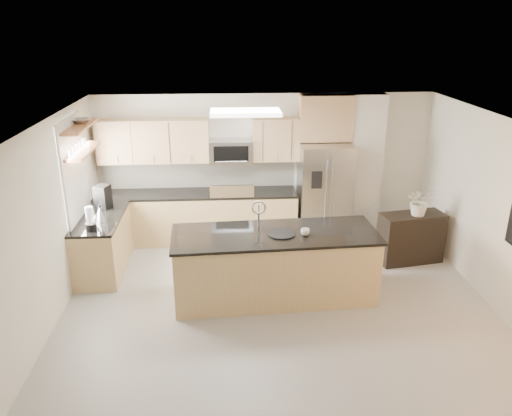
{
  "coord_description": "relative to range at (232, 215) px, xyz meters",
  "views": [
    {
      "loc": [
        -0.7,
        -5.5,
        3.79
      ],
      "look_at": [
        -0.27,
        1.3,
        1.22
      ],
      "focal_mm": 35.0,
      "sensor_mm": 36.0,
      "label": 1
    }
  ],
  "objects": [
    {
      "name": "floor",
      "position": [
        0.6,
        -2.92,
        -0.47
      ],
      "size": [
        6.5,
        6.5,
        0.0
      ],
      "primitive_type": "plane",
      "color": "#A3A09B",
      "rests_on": "ground"
    },
    {
      "name": "ceiling",
      "position": [
        0.6,
        -2.92,
        2.13
      ],
      "size": [
        6.0,
        6.5,
        0.02
      ],
      "primitive_type": "cube",
      "color": "white",
      "rests_on": "wall_back"
    },
    {
      "name": "wall_back",
      "position": [
        0.6,
        0.33,
        0.83
      ],
      "size": [
        6.0,
        0.02,
        2.6
      ],
      "primitive_type": "cube",
      "color": "beige",
      "rests_on": "floor"
    },
    {
      "name": "wall_left",
      "position": [
        -2.4,
        -2.92,
        0.83
      ],
      "size": [
        0.02,
        6.5,
        2.6
      ],
      "primitive_type": "cube",
      "color": "beige",
      "rests_on": "floor"
    },
    {
      "name": "back_counter",
      "position": [
        -0.63,
        0.01,
        -0.0
      ],
      "size": [
        3.55,
        0.66,
        1.44
      ],
      "color": "tan",
      "rests_on": "floor"
    },
    {
      "name": "left_counter",
      "position": [
        -2.07,
        -1.07,
        -0.01
      ],
      "size": [
        0.66,
        1.5,
        0.92
      ],
      "color": "tan",
      "rests_on": "floor"
    },
    {
      "name": "range",
      "position": [
        0.0,
        0.0,
        0.0
      ],
      "size": [
        0.76,
        0.64,
        1.14
      ],
      "color": "black",
      "rests_on": "floor"
    },
    {
      "name": "upper_cabinets",
      "position": [
        -0.7,
        0.16,
        1.35
      ],
      "size": [
        3.5,
        0.33,
        0.75
      ],
      "color": "tan",
      "rests_on": "wall_back"
    },
    {
      "name": "microwave",
      "position": [
        0.0,
        0.12,
        1.16
      ],
      "size": [
        0.76,
        0.4,
        0.4
      ],
      "color": "#A7A7A9",
      "rests_on": "upper_cabinets"
    },
    {
      "name": "refrigerator",
      "position": [
        1.66,
        -0.05,
        0.42
      ],
      "size": [
        0.92,
        0.78,
        1.78
      ],
      "color": "#A7A7A9",
      "rests_on": "floor"
    },
    {
      "name": "partition_column",
      "position": [
        2.42,
        0.18,
        0.83
      ],
      "size": [
        0.6,
        0.3,
        2.6
      ],
      "primitive_type": "cube",
      "color": "silver",
      "rests_on": "floor"
    },
    {
      "name": "window",
      "position": [
        -2.38,
        -1.07,
        1.18
      ],
      "size": [
        0.04,
        1.15,
        1.65
      ],
      "color": "white",
      "rests_on": "wall_left"
    },
    {
      "name": "shelf_lower",
      "position": [
        -2.25,
        -0.97,
        1.48
      ],
      "size": [
        0.3,
        1.2,
        0.04
      ],
      "primitive_type": "cube",
      "color": "#9A6A3D",
      "rests_on": "wall_left"
    },
    {
      "name": "shelf_upper",
      "position": [
        -2.25,
        -0.97,
        1.85
      ],
      "size": [
        0.3,
        1.2,
        0.04
      ],
      "primitive_type": "cube",
      "color": "#9A6A3D",
      "rests_on": "wall_left"
    },
    {
      "name": "ceiling_fixture",
      "position": [
        0.2,
        -1.32,
        2.09
      ],
      "size": [
        1.0,
        0.5,
        0.06
      ],
      "primitive_type": "cube",
      "color": "white",
      "rests_on": "ceiling"
    },
    {
      "name": "island",
      "position": [
        0.57,
        -2.06,
        0.03
      ],
      "size": [
        2.94,
        1.19,
        1.42
      ],
      "rotation": [
        0.0,
        0.0,
        0.05
      ],
      "color": "tan",
      "rests_on": "floor"
    },
    {
      "name": "credenza",
      "position": [
        2.93,
        -1.06,
        -0.06
      ],
      "size": [
        1.1,
        0.61,
        0.83
      ],
      "primitive_type": "cube",
      "rotation": [
        0.0,
        0.0,
        0.17
      ],
      "color": "black",
      "rests_on": "floor"
    },
    {
      "name": "cup",
      "position": [
        0.98,
        -2.15,
        0.57
      ],
      "size": [
        0.16,
        0.16,
        0.1
      ],
      "primitive_type": "imported",
      "rotation": [
        0.0,
        0.0,
        -0.42
      ],
      "color": "white",
      "rests_on": "island"
    },
    {
      "name": "platter",
      "position": [
        0.65,
        -2.11,
        0.54
      ],
      "size": [
        0.48,
        0.48,
        0.02
      ],
      "primitive_type": "cylinder",
      "rotation": [
        0.0,
        0.0,
        -0.3
      ],
      "color": "black",
      "rests_on": "island"
    },
    {
      "name": "blender",
      "position": [
        -2.07,
        -1.6,
        0.6
      ],
      "size": [
        0.16,
        0.16,
        0.36
      ],
      "color": "black",
      "rests_on": "left_counter"
    },
    {
      "name": "kettle",
      "position": [
        -2.02,
        -1.22,
        0.56
      ],
      "size": [
        0.2,
        0.2,
        0.25
      ],
      "color": "#A7A7A9",
      "rests_on": "left_counter"
    },
    {
      "name": "coffee_maker",
      "position": [
        -2.09,
        -0.68,
        0.63
      ],
      "size": [
        0.26,
        0.29,
        0.38
      ],
      "color": "black",
      "rests_on": "left_counter"
    },
    {
      "name": "bowl",
      "position": [
        -2.25,
        -0.81,
        1.91
      ],
      "size": [
        0.4,
        0.4,
        0.09
      ],
      "primitive_type": "imported",
      "rotation": [
        0.0,
        0.0,
        0.16
      ],
      "color": "#A7A7A9",
      "rests_on": "shelf_upper"
    },
    {
      "name": "flower_vase",
      "position": [
        3.0,
        -1.11,
        0.72
      ],
      "size": [
        0.72,
        0.65,
        0.72
      ],
      "primitive_type": "imported",
      "rotation": [
        0.0,
        0.0,
        -0.14
      ],
      "color": "beige",
      "rests_on": "credenza"
    }
  ]
}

